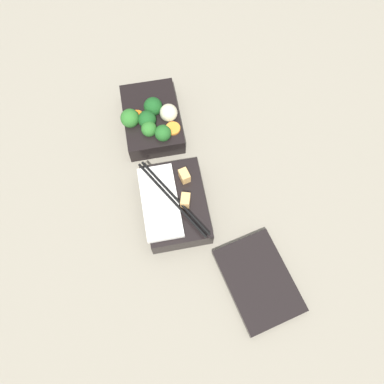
# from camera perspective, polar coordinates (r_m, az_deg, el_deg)

# --- Properties ---
(ground_plane) EXTENTS (3.00, 3.00, 0.00)m
(ground_plane) POSITION_cam_1_polar(r_m,az_deg,el_deg) (0.84, -3.69, 4.26)
(ground_plane) COLOR gray
(bento_tray_vegetable) EXTENTS (0.18, 0.13, 0.08)m
(bento_tray_vegetable) POSITION_cam_1_polar(r_m,az_deg,el_deg) (0.87, -6.16, 11.01)
(bento_tray_vegetable) COLOR black
(bento_tray_vegetable) RESTS_ON ground_plane
(bento_tray_rice) EXTENTS (0.18, 0.12, 0.07)m
(bento_tray_rice) POSITION_cam_1_polar(r_m,az_deg,el_deg) (0.77, -3.02, -1.89)
(bento_tray_rice) COLOR black
(bento_tray_rice) RESTS_ON ground_plane
(bento_lid) EXTENTS (0.20, 0.16, 0.02)m
(bento_lid) POSITION_cam_1_polar(r_m,az_deg,el_deg) (0.76, 10.09, -13.16)
(bento_lid) COLOR black
(bento_lid) RESTS_ON ground_plane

